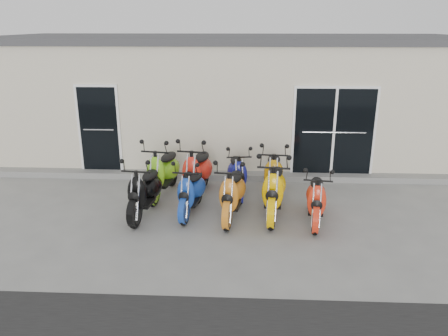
{
  "coord_description": "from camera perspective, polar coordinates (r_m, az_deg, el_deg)",
  "views": [
    {
      "loc": [
        0.44,
        -8.31,
        3.71
      ],
      "look_at": [
        0.0,
        0.6,
        0.75
      ],
      "focal_mm": 35.0,
      "sensor_mm": 36.0,
      "label": 1
    }
  ],
  "objects": [
    {
      "name": "ground",
      "position": [
        9.11,
        -0.19,
        -5.68
      ],
      "size": [
        80.0,
        80.0,
        0.0
      ],
      "primitive_type": "plane",
      "color": "gray",
      "rests_on": "ground"
    },
    {
      "name": "building",
      "position": [
        13.68,
        0.96,
        9.49
      ],
      "size": [
        14.0,
        6.0,
        3.2
      ],
      "primitive_type": "cube",
      "color": "beige",
      "rests_on": "ground"
    },
    {
      "name": "roof_cap",
      "position": [
        13.52,
        1.0,
        16.55
      ],
      "size": [
        14.2,
        6.2,
        0.16
      ],
      "primitive_type": "cube",
      "color": "#3F3F42",
      "rests_on": "building"
    },
    {
      "name": "front_step",
      "position": [
        10.96,
        0.36,
        -1.01
      ],
      "size": [
        14.0,
        0.4,
        0.15
      ],
      "primitive_type": "cube",
      "color": "gray",
      "rests_on": "ground"
    },
    {
      "name": "door_left",
      "position": [
        11.36,
        -16.01,
        5.19
      ],
      "size": [
        1.07,
        0.08,
        2.22
      ],
      "primitive_type": "cube",
      "color": "black",
      "rests_on": "front_step"
    },
    {
      "name": "door_right",
      "position": [
        10.97,
        14.16,
        4.91
      ],
      "size": [
        2.02,
        0.08,
        2.22
      ],
      "primitive_type": "cube",
      "color": "black",
      "rests_on": "front_step"
    },
    {
      "name": "scooter_front_black",
      "position": [
        8.84,
        -10.37,
        -2.14
      ],
      "size": [
        0.85,
        1.85,
        1.32
      ],
      "primitive_type": null,
      "rotation": [
        0.0,
        0.0,
        -0.11
      ],
      "color": "black",
      "rests_on": "ground"
    },
    {
      "name": "scooter_front_blue",
      "position": [
        8.82,
        -4.3,
        -2.24
      ],
      "size": [
        0.83,
        1.73,
        1.23
      ],
      "primitive_type": null,
      "rotation": [
        0.0,
        0.0,
        -0.14
      ],
      "color": "#163C9D",
      "rests_on": "ground"
    },
    {
      "name": "scooter_front_orange_a",
      "position": [
        8.6,
        1.11,
        -2.42
      ],
      "size": [
        0.87,
        1.85,
        1.32
      ],
      "primitive_type": null,
      "rotation": [
        0.0,
        0.0,
        -0.13
      ],
      "color": "orange",
      "rests_on": "ground"
    },
    {
      "name": "scooter_front_orange_b",
      "position": [
        8.72,
        6.57,
        -1.84
      ],
      "size": [
        0.93,
        2.01,
        1.43
      ],
      "primitive_type": null,
      "rotation": [
        0.0,
        0.0,
        -0.12
      ],
      "color": "#F7B800",
      "rests_on": "ground"
    },
    {
      "name": "scooter_front_red",
      "position": [
        8.61,
        12.01,
        -3.15
      ],
      "size": [
        0.84,
        1.73,
        1.22
      ],
      "primitive_type": null,
      "rotation": [
        0.0,
        0.0,
        -0.15
      ],
      "color": "red",
      "rests_on": "ground"
    },
    {
      "name": "scooter_back_green",
      "position": [
        9.8,
        -8.01,
        0.33
      ],
      "size": [
        0.98,
        2.0,
        1.41
      ],
      "primitive_type": null,
      "rotation": [
        0.0,
        0.0,
        -0.16
      ],
      "color": "#76CA1A",
      "rests_on": "ground"
    },
    {
      "name": "scooter_back_red",
      "position": [
        9.66,
        -3.52,
        0.31
      ],
      "size": [
        0.99,
        2.04,
        1.44
      ],
      "primitive_type": null,
      "rotation": [
        0.0,
        0.0,
        -0.15
      ],
      "color": "red",
      "rests_on": "ground"
    },
    {
      "name": "scooter_back_blue",
      "position": [
        9.77,
        1.76,
        -0.07
      ],
      "size": [
        0.79,
        1.74,
        1.25
      ],
      "primitive_type": null,
      "rotation": [
        0.0,
        0.0,
        0.11
      ],
      "color": "navy",
      "rests_on": "ground"
    },
    {
      "name": "scooter_back_yellow",
      "position": [
        9.7,
        6.5,
        0.02
      ],
      "size": [
        0.8,
        1.88,
        1.35
      ],
      "primitive_type": null,
      "rotation": [
        0.0,
        0.0,
        -0.08
      ],
      "color": "orange",
      "rests_on": "ground"
    }
  ]
}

